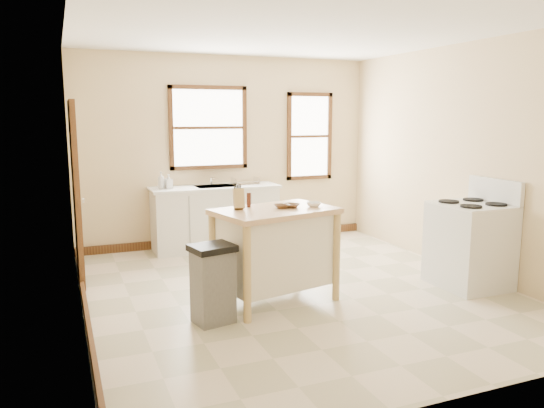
{
  "coord_description": "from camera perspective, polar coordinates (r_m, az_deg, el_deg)",
  "views": [
    {
      "loc": [
        -2.38,
        -5.16,
        1.93
      ],
      "look_at": [
        -0.13,
        0.4,
        0.92
      ],
      "focal_mm": 35.0,
      "sensor_mm": 36.0,
      "label": 1
    }
  ],
  "objects": [
    {
      "name": "door_left",
      "position": [
        6.52,
        -20.31,
        1.17
      ],
      "size": [
        0.06,
        0.9,
        2.1
      ],
      "primitive_type": "cube",
      "color": "#3E2210",
      "rests_on": "ground"
    },
    {
      "name": "bowl_b",
      "position": [
        5.49,
        2.1,
        -0.17
      ],
      "size": [
        0.24,
        0.24,
        0.04
      ],
      "primitive_type": "imported",
      "rotation": [
        0.0,
        0.0,
        0.72
      ],
      "color": "brown",
      "rests_on": "kitchen_island"
    },
    {
      "name": "kitchen_island",
      "position": [
        5.53,
        0.34,
        -5.55
      ],
      "size": [
        1.34,
        1.01,
        0.99
      ],
      "primitive_type": null,
      "rotation": [
        0.0,
        0.0,
        0.22
      ],
      "color": "#E7BE88",
      "rests_on": "ground"
    },
    {
      "name": "wall_back",
      "position": [
        8.04,
        -4.76,
        5.7
      ],
      "size": [
        4.5,
        0.04,
        2.8
      ],
      "primitive_type": "cube",
      "color": "beige",
      "rests_on": "ground"
    },
    {
      "name": "dish_rack",
      "position": [
        7.81,
        -2.89,
        2.42
      ],
      "size": [
        0.44,
        0.37,
        0.09
      ],
      "primitive_type": null,
      "rotation": [
        0.0,
        0.0,
        -0.29
      ],
      "color": "silver",
      "rests_on": "sink_counter"
    },
    {
      "name": "gas_stove",
      "position": [
        6.4,
        20.54,
        -2.99
      ],
      "size": [
        0.76,
        0.78,
        1.22
      ],
      "primitive_type": null,
      "color": "silver",
      "rests_on": "ground"
    },
    {
      "name": "sink_counter",
      "position": [
        7.79,
        -6.12,
        -1.42
      ],
      "size": [
        1.86,
        0.62,
        0.92
      ],
      "primitive_type": null,
      "color": "silver",
      "rests_on": "ground"
    },
    {
      "name": "ceiling",
      "position": [
        5.75,
        2.87,
        18.22
      ],
      "size": [
        5.0,
        5.0,
        0.0
      ],
      "primitive_type": "plane",
      "rotation": [
        3.14,
        0.0,
        0.0
      ],
      "color": "white",
      "rests_on": "ground"
    },
    {
      "name": "pepper_grinder",
      "position": [
        5.51,
        -2.51,
        0.44
      ],
      "size": [
        0.05,
        0.05,
        0.15
      ],
      "primitive_type": "cylinder",
      "rotation": [
        0.0,
        0.0,
        0.2
      ],
      "color": "#441D12",
      "rests_on": "kitchen_island"
    },
    {
      "name": "soap_bottle_a",
      "position": [
        7.52,
        -11.85,
        2.51
      ],
      "size": [
        0.1,
        0.1,
        0.24
      ],
      "primitive_type": "imported",
      "rotation": [
        0.0,
        0.0,
        0.15
      ],
      "color": "#B2B2B2",
      "rests_on": "sink_counter"
    },
    {
      "name": "floor",
      "position": [
        6.0,
        2.65,
        -9.25
      ],
      "size": [
        5.0,
        5.0,
        0.0
      ],
      "primitive_type": "plane",
      "color": "beige",
      "rests_on": "ground"
    },
    {
      "name": "bowl_c",
      "position": [
        5.56,
        4.5,
        -0.04
      ],
      "size": [
        0.17,
        0.17,
        0.05
      ],
      "primitive_type": "imported",
      "rotation": [
        0.0,
        0.0,
        -0.11
      ],
      "color": "white",
      "rests_on": "kitchen_island"
    },
    {
      "name": "wall_right",
      "position": [
        6.95,
        19.9,
        4.58
      ],
      "size": [
        0.04,
        5.0,
        2.8
      ],
      "primitive_type": "cube",
      "color": "beige",
      "rests_on": "ground"
    },
    {
      "name": "faucet",
      "position": [
        7.87,
        -6.55,
        2.89
      ],
      "size": [
        0.03,
        0.03,
        0.22
      ],
      "primitive_type": "cylinder",
      "color": "silver",
      "rests_on": "sink_counter"
    },
    {
      "name": "trash_bin",
      "position": [
        5.03,
        -6.38,
        -8.54
      ],
      "size": [
        0.45,
        0.4,
        0.75
      ],
      "primitive_type": null,
      "rotation": [
        0.0,
        0.0,
        0.21
      ],
      "color": "slate",
      "rests_on": "ground"
    },
    {
      "name": "window_main",
      "position": [
        7.92,
        -6.85,
        8.15
      ],
      "size": [
        1.17,
        0.06,
        1.22
      ],
      "primitive_type": null,
      "color": "#3E2210",
      "rests_on": "wall_back"
    },
    {
      "name": "wall_left",
      "position": [
        5.19,
        -20.48,
        3.06
      ],
      "size": [
        0.04,
        5.0,
        2.8
      ],
      "primitive_type": "cube",
      "color": "beige",
      "rests_on": "ground"
    },
    {
      "name": "baseboard_left",
      "position": [
        5.49,
        -19.34,
        -10.96
      ],
      "size": [
        0.04,
        5.0,
        0.12
      ],
      "primitive_type": "cube",
      "color": "#3E2210",
      "rests_on": "ground"
    },
    {
      "name": "baseboard_back",
      "position": [
        8.21,
        -4.57,
        -3.69
      ],
      "size": [
        4.5,
        0.04,
        0.12
      ],
      "primitive_type": "cube",
      "color": "#3E2210",
      "rests_on": "ground"
    },
    {
      "name": "soap_bottle_b",
      "position": [
        7.52,
        -11.07,
        2.4
      ],
      "size": [
        0.11,
        0.11,
        0.2
      ],
      "primitive_type": "imported",
      "rotation": [
        0.0,
        0.0,
        0.19
      ],
      "color": "#B2B2B2",
      "rests_on": "sink_counter"
    },
    {
      "name": "knife_block",
      "position": [
        5.38,
        -3.6,
        0.47
      ],
      "size": [
        0.11,
        0.11,
        0.2
      ],
      "primitive_type": null,
      "rotation": [
        0.0,
        0.0,
        -0.15
      ],
      "color": "tan",
      "rests_on": "kitchen_island"
    },
    {
      "name": "window_side",
      "position": [
        8.51,
        4.04,
        7.27
      ],
      "size": [
        0.77,
        0.06,
        1.37
      ],
      "primitive_type": null,
      "color": "#3E2210",
      "rests_on": "wall_back"
    },
    {
      "name": "bowl_a",
      "position": [
        5.45,
        1.06,
        -0.25
      ],
      "size": [
        0.17,
        0.17,
        0.04
      ],
      "primitive_type": "imported",
      "rotation": [
        0.0,
        0.0,
        -0.09
      ],
      "color": "brown",
      "rests_on": "kitchen_island"
    }
  ]
}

